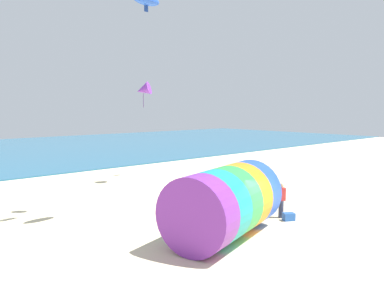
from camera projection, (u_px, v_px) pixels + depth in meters
The scene contains 6 objects.
ground_plane at pixel (289, 245), 14.38m from camera, with size 120.00×120.00×0.00m, color beige.
giant_inflatable_tube at pixel (225, 203), 15.07m from camera, with size 5.96×4.27×2.90m.
kite_handler at pixel (281, 200), 17.91m from camera, with size 0.42×0.37×1.70m.
kite_purple_delta at pixel (143, 90), 25.95m from camera, with size 1.40×1.44×1.80m.
kite_blue_parafoil at pixel (146, 0), 16.35m from camera, with size 1.52×0.75×0.80m.
cooler_box at pixel (289, 217), 17.52m from camera, with size 0.52×0.36×0.36m, color #2659B2.
Camera 1 is at (-11.99, -7.91, 5.20)m, focal length 35.00 mm.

